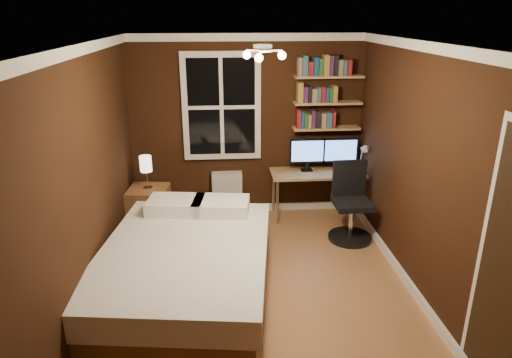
{
  "coord_description": "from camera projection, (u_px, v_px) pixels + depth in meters",
  "views": [
    {
      "loc": [
        -0.37,
        -4.07,
        2.74
      ],
      "look_at": [
        -0.01,
        0.45,
        1.09
      ],
      "focal_mm": 32.0,
      "sensor_mm": 36.0,
      "label": 1
    }
  ],
  "objects": [
    {
      "name": "floor",
      "position": [
        261.0,
        291.0,
        4.78
      ],
      "size": [
        4.2,
        4.2,
        0.0
      ],
      "primitive_type": "plane",
      "color": "#96623C",
      "rests_on": "ground"
    },
    {
      "name": "wall_back",
      "position": [
        247.0,
        127.0,
        6.31
      ],
      "size": [
        3.2,
        0.04,
        2.5
      ],
      "primitive_type": "cube",
      "color": "black",
      "rests_on": "ground"
    },
    {
      "name": "wall_left",
      "position": [
        89.0,
        184.0,
        4.23
      ],
      "size": [
        0.04,
        4.2,
        2.5
      ],
      "primitive_type": "cube",
      "color": "black",
      "rests_on": "ground"
    },
    {
      "name": "wall_right",
      "position": [
        423.0,
        175.0,
        4.47
      ],
      "size": [
        0.04,
        4.2,
        2.5
      ],
      "primitive_type": "cube",
      "color": "black",
      "rests_on": "ground"
    },
    {
      "name": "ceiling",
      "position": [
        262.0,
        43.0,
        3.92
      ],
      "size": [
        3.2,
        4.2,
        0.02
      ],
      "primitive_type": "cube",
      "color": "white",
      "rests_on": "wall_back"
    },
    {
      "name": "window",
      "position": [
        222.0,
        107.0,
        6.15
      ],
      "size": [
        1.06,
        0.06,
        1.46
      ],
      "primitive_type": "cube",
      "color": "white",
      "rests_on": "wall_back"
    },
    {
      "name": "ceiling_fixture",
      "position": [
        263.0,
        56.0,
        3.86
      ],
      "size": [
        0.44,
        0.44,
        0.18
      ],
      "primitive_type": null,
      "color": "beige",
      "rests_on": "ceiling"
    },
    {
      "name": "bookshelf_lower",
      "position": [
        326.0,
        128.0,
        6.28
      ],
      "size": [
        0.92,
        0.22,
        0.03
      ],
      "primitive_type": "cube",
      "color": "#9D734C",
      "rests_on": "wall_back"
    },
    {
      "name": "books_row_lower",
      "position": [
        327.0,
        119.0,
        6.24
      ],
      "size": [
        0.54,
        0.16,
        0.23
      ],
      "primitive_type": null,
      "color": "maroon",
      "rests_on": "bookshelf_lower"
    },
    {
      "name": "bookshelf_middle",
      "position": [
        327.0,
        103.0,
        6.16
      ],
      "size": [
        0.92,
        0.22,
        0.03
      ],
      "primitive_type": "cube",
      "color": "#9D734C",
      "rests_on": "wall_back"
    },
    {
      "name": "books_row_middle",
      "position": [
        328.0,
        93.0,
        6.12
      ],
      "size": [
        0.54,
        0.16,
        0.23
      ],
      "primitive_type": null,
      "color": "navy",
      "rests_on": "bookshelf_middle"
    },
    {
      "name": "bookshelf_upper",
      "position": [
        329.0,
        77.0,
        6.04
      ],
      "size": [
        0.92,
        0.22,
        0.03
      ],
      "primitive_type": "cube",
      "color": "#9D734C",
      "rests_on": "wall_back"
    },
    {
      "name": "books_row_upper",
      "position": [
        329.0,
        66.0,
        6.0
      ],
      "size": [
        0.66,
        0.16,
        0.23
      ],
      "primitive_type": null,
      "color": "#255730",
      "rests_on": "bookshelf_upper"
    },
    {
      "name": "bed",
      "position": [
        186.0,
        270.0,
        4.55
      ],
      "size": [
        1.87,
        2.41,
        0.76
      ],
      "rotation": [
        0.0,
        0.0,
        -0.13
      ],
      "color": "brown",
      "rests_on": "ground"
    },
    {
      "name": "nightstand",
      "position": [
        150.0,
        210.0,
        5.98
      ],
      "size": [
        0.54,
        0.54,
        0.61
      ],
      "primitive_type": "cube",
      "rotation": [
        0.0,
        0.0,
        -0.1
      ],
      "color": "brown",
      "rests_on": "ground"
    },
    {
      "name": "bedside_lamp",
      "position": [
        146.0,
        172.0,
        5.8
      ],
      "size": [
        0.15,
        0.15,
        0.43
      ],
      "primitive_type": null,
      "color": "white",
      "rests_on": "nightstand"
    },
    {
      "name": "radiator",
      "position": [
        227.0,
        194.0,
        6.5
      ],
      "size": [
        0.42,
        0.15,
        0.64
      ],
      "primitive_type": "cube",
      "color": "silver",
      "rests_on": "ground"
    },
    {
      "name": "desk",
      "position": [
        322.0,
        176.0,
        6.34
      ],
      "size": [
        1.41,
        0.53,
        0.67
      ],
      "color": "#9D734C",
      "rests_on": "ground"
    },
    {
      "name": "monitor_left",
      "position": [
        307.0,
        155.0,
        6.3
      ],
      "size": [
        0.49,
        0.12,
        0.46
      ],
      "primitive_type": null,
      "color": "black",
      "rests_on": "desk"
    },
    {
      "name": "monitor_right",
      "position": [
        340.0,
        154.0,
        6.33
      ],
      "size": [
        0.49,
        0.12,
        0.46
      ],
      "primitive_type": null,
      "color": "black",
      "rests_on": "desk"
    },
    {
      "name": "desk_lamp",
      "position": [
        363.0,
        158.0,
        6.19
      ],
      "size": [
        0.14,
        0.32,
        0.44
      ],
      "primitive_type": null,
      "color": "silver",
      "rests_on": "desk"
    },
    {
      "name": "office_chair",
      "position": [
        351.0,
        210.0,
        5.79
      ],
      "size": [
        0.55,
        0.55,
        1.0
      ],
      "rotation": [
        0.0,
        0.0,
        0.01
      ],
      "color": "black",
      "rests_on": "ground"
    }
  ]
}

